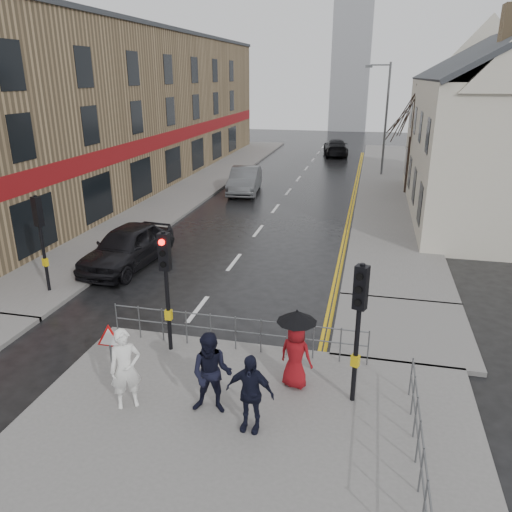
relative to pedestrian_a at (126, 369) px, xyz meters
The scene contains 24 objects.
ground 2.61m from the pedestrian_a, 95.30° to the left, with size 120.00×120.00×0.00m, color black.
near_pavement 3.18m from the pedestrian_a, 22.41° to the right, with size 10.00×9.00×0.14m, color #605E5B.
left_pavement 26.25m from the pedestrian_a, 104.84° to the left, with size 4.00×44.00×0.14m, color #605E5B.
right_pavement 28.08m from the pedestrian_a, 77.07° to the left, with size 4.00×40.00×0.14m, color #605E5B.
pavement_bridge_right 8.32m from the pedestrian_a, 40.44° to the left, with size 4.00×4.20×0.14m, color #605E5B.
building_left_terrace 27.52m from the pedestrian_a, 116.64° to the left, with size 8.00×42.00×10.00m, color #937854.
building_right_cream 23.80m from the pedestrian_a, 59.94° to the left, with size 9.00×16.40×10.10m.
church_tower 64.85m from the pedestrian_a, 88.86° to the left, with size 5.00×5.00×18.00m, color #919499.
traffic_signal_near_left 2.89m from the pedestrian_a, 90.41° to the left, with size 0.28×0.27×3.40m.
traffic_signal_near_right 5.34m from the pedestrian_a, 15.16° to the left, with size 0.34×0.33×3.40m.
traffic_signal_far_left 7.95m from the pedestrian_a, 136.86° to the left, with size 0.34×0.33×3.40m.
guard_railing_front 3.43m from the pedestrian_a, 59.61° to the left, with size 7.14×0.04×1.00m.
guard_railing_side 6.30m from the pedestrian_a, ahead, with size 0.04×4.54×1.00m.
warning_sign 1.53m from the pedestrian_a, 131.61° to the left, with size 0.80×0.07×1.35m.
street_lamp 31.08m from the pedestrian_a, 79.54° to the left, with size 1.83×0.25×8.00m.
tree_near 25.74m from the pedestrian_a, 73.35° to the left, with size 2.40×2.40×6.58m.
tree_far 33.44m from the pedestrian_a, 76.48° to the left, with size 2.40×2.40×5.64m.
pedestrian_a is the anchor object (origin of this frame).
pedestrian_b 1.95m from the pedestrian_a, ahead, with size 0.94×0.73×1.93m, color black.
pedestrian_with_umbrella 3.94m from the pedestrian_a, 24.50° to the left, with size 0.96×0.96×2.01m.
pedestrian_d 2.90m from the pedestrian_a, ahead, with size 1.04×0.43×1.78m, color black.
car_parked 9.44m from the pedestrian_a, 116.55° to the left, with size 1.98×4.92×1.68m, color black.
car_mid 22.61m from the pedestrian_a, 97.48° to the left, with size 1.75×5.02×1.65m, color #494B4E.
car_far 40.03m from the pedestrian_a, 87.79° to the left, with size 2.14×5.28×1.53m, color black.
Camera 1 is at (5.22, -11.03, 7.27)m, focal length 35.00 mm.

